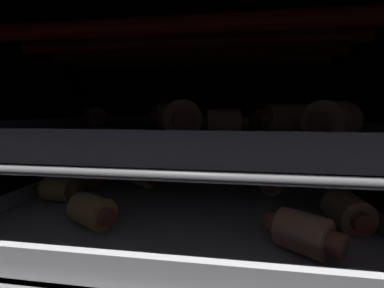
{
  "coord_description": "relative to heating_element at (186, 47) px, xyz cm",
  "views": [
    {
      "loc": [
        5.66,
        -33.38,
        24.29
      ],
      "look_at": [
        0.0,
        4.8,
        19.13
      ],
      "focal_mm": 24.26,
      "sensor_mm": 36.0,
      "label": 1
    }
  ],
  "objects": [
    {
      "name": "oven_ceiling",
      "position": [
        0.0,
        0.0,
        3.59
      ],
      "size": [
        52.18,
        44.47,
        1.2
      ],
      "primitive_type": "cube",
      "color": "black"
    },
    {
      "name": "pig_in_blanket_upper_8",
      "position": [
        1.14,
        -10.58,
        -8.55
      ],
      "size": [
        4.42,
        6.7,
        3.26
      ],
      "rotation": [
        0.0,
        0.0,
        0.33
      ],
      "color": "tan",
      "rests_on": "baking_tray_upper"
    },
    {
      "name": "pig_in_blanket_lower_1",
      "position": [
        -14.61,
        0.06,
        -17.61
      ],
      "size": [
        4.96,
        3.37,
        2.68
      ],
      "rotation": [
        0.0,
        0.0,
        4.97
      ],
      "color": "tan",
      "rests_on": "baking_tray_lower"
    },
    {
      "name": "pig_in_blanket_upper_0",
      "position": [
        -7.45,
        14.97,
        -8.67
      ],
      "size": [
        3.4,
        4.95,
        3.01
      ],
      "rotation": [
        0.0,
        0.0,
        6.14
      ],
      "color": "tan",
      "rests_on": "baking_tray_upper"
    },
    {
      "name": "baking_tray_upper",
      "position": [
        0.0,
        0.0,
        -10.67
      ],
      "size": [
        39.82,
        36.43,
        2.34
      ],
      "color": "silver",
      "rests_on": "oven_rack_upper"
    },
    {
      "name": "ground_plane",
      "position": [
        0.0,
        0.0,
        -32.63
      ],
      "size": [
        52.18,
        44.47,
        1.2
      ],
      "primitive_type": "cube",
      "color": "black"
    },
    {
      "name": "pig_in_blanket_upper_3",
      "position": [
        11.16,
        -7.79,
        -8.71
      ],
      "size": [
        5.89,
        3.71,
        2.94
      ],
      "rotation": [
        0.0,
        0.0,
        1.77
      ],
      "color": "tan",
      "rests_on": "baking_tray_upper"
    },
    {
      "name": "pig_in_blanket_lower_3",
      "position": [
        11.47,
        -13.08,
        -17.34
      ],
      "size": [
        5.8,
        5.08,
        3.22
      ],
      "rotation": [
        0.0,
        0.0,
        4.05
      ],
      "color": "tan",
      "rests_on": "baking_tray_lower"
    },
    {
      "name": "heating_element",
      "position": [
        0.0,
        0.0,
        0.0
      ],
      "size": [
        39.82,
        19.11,
        1.76
      ],
      "color": "maroon"
    },
    {
      "name": "pig_in_blanket_lower_9",
      "position": [
        16.68,
        -8.27,
        -17.3
      ],
      "size": [
        3.72,
        5.53,
        3.29
      ],
      "rotation": [
        0.0,
        0.0,
        0.12
      ],
      "color": "tan",
      "rests_on": "baking_tray_lower"
    },
    {
      "name": "pig_in_blanket_upper_4",
      "position": [
        14.42,
        -5.03,
        -8.67
      ],
      "size": [
        5.28,
        5.28,
        3.01
      ],
      "rotation": [
        0.0,
        0.0,
        0.79
      ],
      "color": "tan",
      "rests_on": "baking_tray_upper"
    },
    {
      "name": "pig_in_blanket_lower_8",
      "position": [
        -1.0,
        8.54,
        -17.44
      ],
      "size": [
        5.24,
        4.29,
        3.01
      ],
      "rotation": [
        0.0,
        0.0,
        0.99
      ],
      "color": "tan",
      "rests_on": "baking_tray_lower"
    },
    {
      "name": "oven_wall_back",
      "position": [
        0.0,
        21.63,
        -14.52
      ],
      "size": [
        52.18,
        1.2,
        35.03
      ],
      "primitive_type": "cube",
      "color": "black",
      "rests_on": "ground_plane"
    },
    {
      "name": "pig_in_blanket_lower_0",
      "position": [
        -7.34,
        -11.19,
        -17.42
      ],
      "size": [
        5.66,
        4.59,
        3.05
      ],
      "rotation": [
        0.0,
        0.0,
        4.21
      ],
      "color": "tan",
      "rests_on": "baking_tray_lower"
    },
    {
      "name": "oven_wall_left",
      "position": [
        -25.49,
        0.0,
        -14.52
      ],
      "size": [
        1.2,
        42.07,
        35.03
      ],
      "primitive_type": "cube",
      "color": "black",
      "rests_on": "ground_plane"
    },
    {
      "name": "pig_in_blanket_upper_7",
      "position": [
        4.99,
        -9.21,
        -8.96
      ],
      "size": [
        4.55,
        2.87,
        2.44
      ],
      "rotation": [
        0.0,
        0.0,
        1.72
      ],
      "color": "tan",
      "rests_on": "baking_tray_upper"
    },
    {
      "name": "pig_in_blanket_upper_6",
      "position": [
        -1.53,
        -1.91,
        -8.59
      ],
      "size": [
        5.58,
        4.18,
        3.17
      ],
      "rotation": [
        0.0,
        0.0,
        5.07
      ],
      "color": "tan",
      "rests_on": "baking_tray_upper"
    },
    {
      "name": "baking_tray_lower",
      "position": [
        0.0,
        0.0,
        -19.26
      ],
      "size": [
        39.82,
        36.43,
        2.46
      ],
      "color": "silver",
      "rests_on": "oven_rack_lower"
    },
    {
      "name": "pig_in_blanket_lower_6",
      "position": [
        -6.9,
        2.15,
        -17.64
      ],
      "size": [
        4.86,
        4.19,
        2.62
      ],
      "rotation": [
        0.0,
        0.0,
        0.93
      ],
      "color": "tan",
      "rests_on": "baking_tray_lower"
    },
    {
      "name": "pig_in_blanket_upper_2",
      "position": [
        9.66,
        3.56,
        -8.9
      ],
      "size": [
        2.78,
        5.62,
        2.55
      ],
      "rotation": [
        0.0,
        0.0,
        0.07
      ],
      "color": "tan",
      "rests_on": "baking_tray_upper"
    },
    {
      "name": "pig_in_blanket_upper_1",
      "position": [
        -15.62,
        5.2,
        -8.76
      ],
      "size": [
        4.01,
        4.01,
        2.84
      ],
      "rotation": [
        0.0,
        0.0,
        3.9
      ],
      "color": "tan",
      "rests_on": "baking_tray_upper"
    },
    {
      "name": "pig_in_blanket_lower_7",
      "position": [
        -14.81,
        -5.34,
        -17.45
      ],
      "size": [
        5.96,
        3.35,
        2.99
      ],
      "rotation": [
        0.0,
        0.0,
        4.61
      ],
      "color": "tan",
      "rests_on": "baking_tray_lower"
    },
    {
      "name": "pig_in_blanket_lower_5",
      "position": [
        -6.78,
        8.98,
        -17.55
      ],
      "size": [
        4.1,
        5.2,
        2.79
      ],
      "rotation": [
        0.0,
        0.0,
        3.58
      ],
      "color": "tan",
      "rests_on": "baking_tray_lower"
    },
    {
      "name": "pig_in_blanket_lower_4",
      "position": [
        16.82,
        8.99,
        -17.59
      ],
      "size": [
        2.97,
        4.75,
        2.71
      ],
      "rotation": [
        0.0,
        0.0,
        3.23
      ],
      "color": "tan",
      "rests_on": "baking_tray_lower"
    },
    {
      "name": "pig_in_blanket_upper_5",
      "position": [
        13.33,
        -12.21,
        -8.62
      ],
      "size": [
        4.73,
        4.78,
        3.12
      ],
      "rotation": [
        0.0,
        0.0,
        2.41
      ],
      "color": "tan",
      "rests_on": "baking_tray_upper"
    },
    {
      "name": "oven_rack_upper",
      "position": [
        0.0,
        -0.0,
        -11.71
      ],
      "size": [
        47.55,
        41.23,
        0.71
      ],
      "color": "slate"
    },
    {
      "name": "pig_in_blanket_lower_2",
      "position": [
        11.56,
        2.01,
        -17.53
      ],
      "size": [
        3.92,
        6.01,
        2.83
      ],
      "rotation": [
        0.0,
        0.0,
        2.83
      ],
      "color": "tan",
      "rests_on": "baking_tray_lower"
    },
    {
      "name": "oven_rack_lower",
      "position": [
        0.0,
        0.0,
        -20.26
      ],
      "size": [
        47.6,
        41.23,
        0.76
      ],
      "color": "slate"
    }
  ]
}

